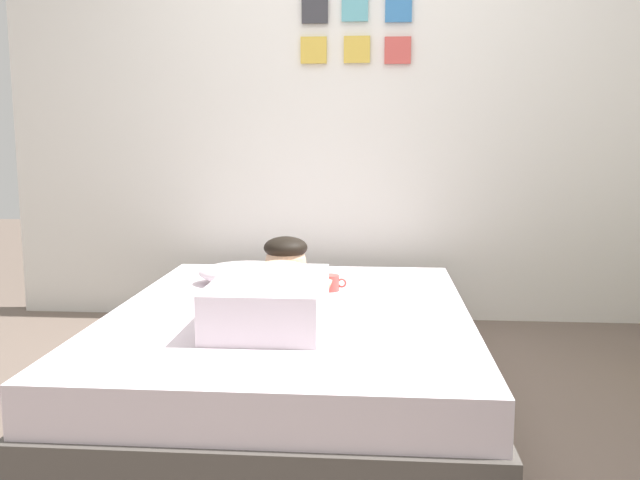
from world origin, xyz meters
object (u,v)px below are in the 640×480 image
object	(u,v)px
cell_phone	(264,300)
pillow	(251,273)
coffee_cup	(330,283)
person_lying	(274,289)
bed	(291,349)

from	to	relation	value
cell_phone	pillow	bearing A→B (deg)	109.39
coffee_cup	cell_phone	distance (m)	0.36
person_lying	cell_phone	bearing A→B (deg)	109.14
pillow	coffee_cup	distance (m)	0.41
bed	person_lying	size ratio (longest dim) A/B	2.17
bed	cell_phone	bearing A→B (deg)	137.23
person_lying	cell_phone	distance (m)	0.26
coffee_cup	bed	bearing A→B (deg)	-112.02
cell_phone	person_lying	bearing A→B (deg)	-70.86
pillow	cell_phone	distance (m)	0.37
coffee_cup	person_lying	bearing A→B (deg)	-113.30
pillow	cell_phone	size ratio (longest dim) A/B	3.71
pillow	person_lying	distance (m)	0.61
pillow	coffee_cup	bearing A→B (deg)	-15.95
coffee_cup	cell_phone	xyz separation A→B (m)	(-0.28, -0.23, -0.03)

